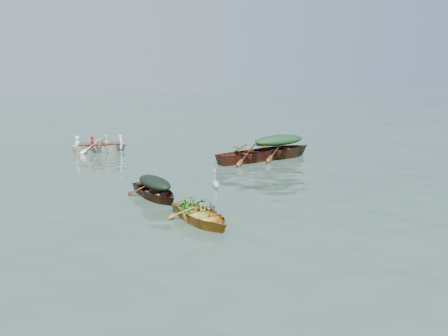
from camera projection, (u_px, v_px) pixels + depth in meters
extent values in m
plane|color=#384E42|center=(249.00, 187.00, 16.04)|extent=(140.00, 140.00, 0.00)
imported|color=#B27622|center=(201.00, 223.00, 12.31)|extent=(2.32, 3.34, 0.82)
imported|color=#522C13|center=(155.00, 198.00, 14.64)|extent=(2.36, 3.53, 0.80)
imported|color=#4A2B11|center=(278.00, 158.00, 21.25)|extent=(5.28, 2.82, 1.22)
imported|color=maroon|center=(250.00, 162.00, 20.43)|extent=(5.02, 2.77, 1.15)
imported|color=white|center=(100.00, 152.00, 22.87)|extent=(3.95, 1.32, 0.91)
ellipsoid|color=black|center=(155.00, 181.00, 14.51)|extent=(1.30, 1.94, 0.40)
ellipsoid|color=black|center=(279.00, 140.00, 21.06)|extent=(2.90, 1.55, 0.52)
imported|color=#2E6D1C|center=(191.00, 194.00, 12.60)|extent=(0.97, 1.09, 0.60)
imported|color=white|center=(99.00, 136.00, 22.68)|extent=(2.78, 1.16, 0.76)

